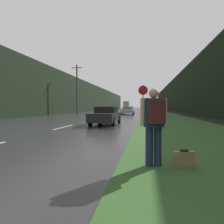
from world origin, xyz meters
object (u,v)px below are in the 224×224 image
object	(u,v)px
car_passing_near	(106,115)
delivery_truck	(127,105)
suitcase	(184,159)
car_passing_far	(128,110)
stop_sign	(143,101)
hitchhiker_with_backpack	(154,122)

from	to	relation	value
car_passing_near	delivery_truck	world-z (taller)	delivery_truck
suitcase	car_passing_far	bearing A→B (deg)	81.04
car_passing_far	delivery_truck	distance (m)	49.15
stop_sign	delivery_truck	xyz separation A→B (m)	(-7.35, 68.41, 0.10)
stop_sign	delivery_truck	bearing A→B (deg)	96.13
car_passing_near	hitchhiker_with_backpack	bearing A→B (deg)	106.80
hitchhiker_with_backpack	delivery_truck	bearing A→B (deg)	79.37
hitchhiker_with_backpack	car_passing_near	size ratio (longest dim) A/B	0.37
car_passing_far	delivery_truck	bearing A→B (deg)	-84.63
hitchhiker_with_backpack	delivery_truck	world-z (taller)	delivery_truck
car_passing_near	delivery_truck	xyz separation A→B (m)	(-4.60, 68.03, 1.15)
car_passing_far	stop_sign	bearing A→B (deg)	98.05
delivery_truck	suitcase	bearing A→B (deg)	-83.91
hitchhiker_with_backpack	suitcase	bearing A→B (deg)	-8.79
stop_sign	hitchhiker_with_backpack	bearing A→B (deg)	-87.95
suitcase	car_passing_far	xyz separation A→B (m)	(-3.75, 29.32, 0.50)
car_passing_far	delivery_truck	size ratio (longest dim) A/B	0.53
hitchhiker_with_backpack	delivery_truck	xyz separation A→B (m)	(-7.71, 78.33, 0.83)
stop_sign	hitchhiker_with_backpack	size ratio (longest dim) A/B	1.63
hitchhiker_with_backpack	car_passing_near	xyz separation A→B (m)	(-3.11, 10.30, -0.32)
stop_sign	car_passing_far	size ratio (longest dim) A/B	0.62
stop_sign	car_passing_far	xyz separation A→B (m)	(-2.75, 19.49, -1.04)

